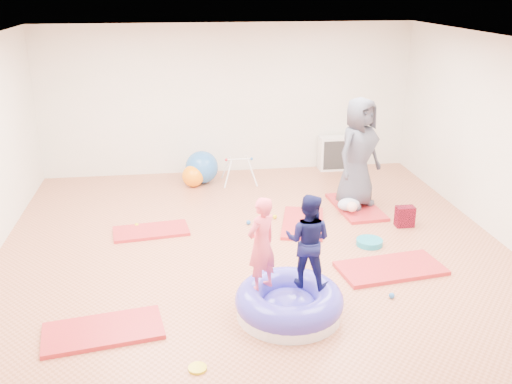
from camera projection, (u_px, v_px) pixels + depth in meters
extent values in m
cube|color=#A0593C|center=(259.00, 264.00, 7.48)|extent=(7.00, 8.00, 0.01)
cube|color=beige|center=(260.00, 45.00, 6.51)|extent=(7.00, 8.00, 0.01)
cube|color=white|center=(228.00, 100.00, 10.71)|extent=(7.00, 0.01, 2.80)
cube|color=white|center=(361.00, 366.00, 3.28)|extent=(7.00, 0.01, 2.80)
cube|color=#B33222|center=(103.00, 331.00, 6.00)|extent=(1.32, 0.80, 0.05)
cube|color=#B33222|center=(151.00, 231.00, 8.42)|extent=(1.15, 0.68, 0.05)
cube|color=#B33222|center=(303.00, 223.00, 8.69)|extent=(0.88, 1.32, 0.05)
cube|color=#B33222|center=(391.00, 268.00, 7.31)|extent=(1.41, 0.84, 0.06)
cube|color=#B33222|center=(356.00, 207.00, 9.31)|extent=(0.72, 1.31, 0.05)
cylinder|color=white|center=(289.00, 309.00, 6.32)|extent=(1.16, 1.16, 0.13)
torus|color=#413BC5|center=(289.00, 300.00, 6.28)|extent=(1.20, 1.20, 0.32)
ellipsoid|color=#413BC5|center=(289.00, 306.00, 6.31)|extent=(0.64, 0.64, 0.29)
imported|color=#FB526A|center=(261.00, 240.00, 6.10)|extent=(0.47, 0.44, 1.07)
imported|color=#0E113F|center=(308.00, 236.00, 6.19)|extent=(0.65, 0.59, 1.07)
imported|color=#414350|center=(359.00, 153.00, 9.03)|extent=(1.03, 0.94, 1.77)
ellipsoid|color=#B0B9D3|center=(349.00, 204.00, 9.06)|extent=(0.36, 0.23, 0.20)
sphere|color=beige|center=(352.00, 207.00, 8.90)|extent=(0.17, 0.17, 0.17)
sphere|color=gold|center=(275.00, 217.00, 8.89)|extent=(0.07, 0.07, 0.07)
sphere|color=#2865B2|center=(248.00, 222.00, 8.69)|extent=(0.07, 0.07, 0.07)
sphere|color=red|center=(336.00, 198.00, 9.67)|extent=(0.07, 0.07, 0.07)
sphere|color=#2865B2|center=(392.00, 296.00, 6.66)|extent=(0.07, 0.07, 0.07)
sphere|color=gold|center=(137.00, 225.00, 8.58)|extent=(0.07, 0.07, 0.07)
sphere|color=gold|center=(268.00, 206.00, 9.34)|extent=(0.07, 0.07, 0.07)
sphere|color=#2865B2|center=(202.00, 167.00, 10.41)|extent=(0.60, 0.60, 0.60)
sphere|color=orange|center=(193.00, 176.00, 10.25)|extent=(0.40, 0.40, 0.40)
cylinder|color=white|center=(228.00, 174.00, 10.17)|extent=(0.18, 0.18, 0.48)
cylinder|color=white|center=(226.00, 167.00, 10.55)|extent=(0.18, 0.18, 0.48)
cylinder|color=white|center=(253.00, 173.00, 10.23)|extent=(0.18, 0.18, 0.48)
cylinder|color=white|center=(250.00, 166.00, 10.61)|extent=(0.18, 0.18, 0.48)
cylinder|color=white|center=(239.00, 159.00, 10.32)|extent=(0.46, 0.03, 0.03)
sphere|color=red|center=(226.00, 160.00, 10.29)|extent=(0.06, 0.06, 0.06)
sphere|color=#2865B2|center=(252.00, 159.00, 10.35)|extent=(0.06, 0.06, 0.06)
cube|color=white|center=(336.00, 153.00, 11.17)|extent=(0.66, 0.32, 0.66)
cube|color=#2D2D2D|center=(338.00, 155.00, 11.03)|extent=(0.56, 0.02, 0.56)
cube|color=white|center=(336.00, 154.00, 11.13)|extent=(0.02, 0.22, 0.58)
cube|color=white|center=(336.00, 154.00, 11.13)|extent=(0.58, 0.22, 0.02)
cylinder|color=teal|center=(369.00, 242.00, 8.01)|extent=(0.37, 0.37, 0.08)
cube|color=maroon|center=(405.00, 216.00, 8.59)|extent=(0.28, 0.17, 0.32)
cylinder|color=gold|center=(198.00, 368.00, 5.44)|extent=(0.18, 0.18, 0.03)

